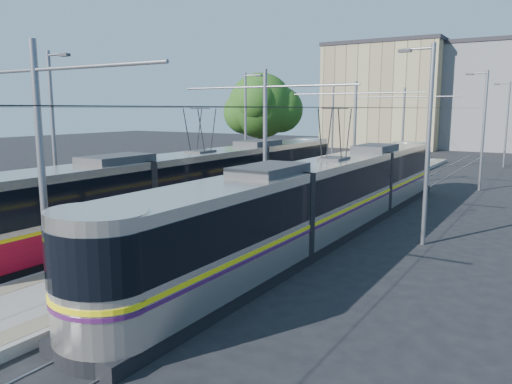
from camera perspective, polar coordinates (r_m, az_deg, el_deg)
The scene contains 13 objects.
ground at distance 18.13m, azimuth -12.05°, elevation -8.35°, with size 160.00×160.00×0.00m, color black.
platform at distance 32.23m, azimuth 9.15°, elevation -0.15°, with size 4.00×50.00×0.30m, color gray.
tactile_strip_left at distance 32.77m, azimuth 6.81°, elevation 0.33°, with size 0.70×50.00×0.01m, color gray.
tactile_strip_right at distance 31.69m, azimuth 11.58°, elevation -0.11°, with size 0.70×50.00×0.01m, color gray.
rails at distance 32.25m, azimuth 9.14°, elevation -0.39°, with size 8.71×70.00×0.03m.
track_arrow at distance 19.03m, azimuth -26.43°, elevation -8.27°, with size 1.20×5.00×0.01m, color silver.
tram_left at distance 25.72m, azimuth -6.29°, elevation 0.99°, with size 2.43×28.25×5.50m.
tram_right at distance 22.19m, azimuth 8.78°, elevation -0.03°, with size 2.43×28.18×5.50m.
catenary at distance 29.18m, azimuth 7.23°, elevation 7.53°, with size 9.20×70.00×7.00m.
street_lamps at distance 35.54m, azimuth 11.80°, elevation 7.20°, with size 15.18×38.22×8.00m.
shelter at distance 31.36m, azimuth 10.66°, elevation 2.16°, with size 1.07×1.28×2.43m.
tree at distance 40.55m, azimuth 1.12°, elevation 9.70°, with size 5.73×5.30×8.33m.
building_left at distance 75.72m, azimuth 14.81°, elevation 10.59°, with size 16.32×12.24×14.64m.
Camera 1 is at (11.99, -12.43, 5.50)m, focal length 35.00 mm.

